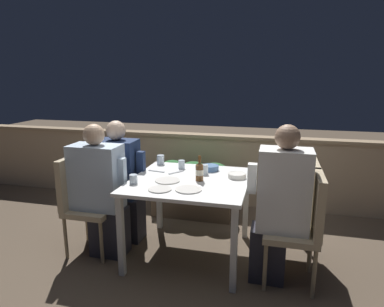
{
  "coord_description": "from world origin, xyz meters",
  "views": [
    {
      "loc": [
        0.74,
        -2.84,
        1.67
      ],
      "look_at": [
        0.0,
        0.08,
        0.96
      ],
      "focal_mm": 32.0,
      "sensor_mm": 36.0,
      "label": 1
    }
  ],
  "objects_px": {
    "person_blue_shirt": "(101,191)",
    "person_navy_jumper": "(121,181)",
    "chair_left_near": "(82,196)",
    "person_white_polo": "(279,205)",
    "chair_left_far": "(104,186)",
    "chair_right_far": "(301,203)",
    "chair_right_near": "(305,220)",
    "beer_bottle": "(199,171)"
  },
  "relations": [
    {
      "from": "beer_bottle",
      "to": "chair_left_far",
      "type": "bearing_deg",
      "value": 170.7
    },
    {
      "from": "person_blue_shirt",
      "to": "person_navy_jumper",
      "type": "bearing_deg",
      "value": 80.84
    },
    {
      "from": "person_blue_shirt",
      "to": "chair_right_far",
      "type": "xyz_separation_m",
      "value": [
        1.78,
        0.33,
        -0.07
      ]
    },
    {
      "from": "chair_left_far",
      "to": "beer_bottle",
      "type": "xyz_separation_m",
      "value": [
        1.04,
        -0.17,
        0.28
      ]
    },
    {
      "from": "person_blue_shirt",
      "to": "chair_right_far",
      "type": "relative_size",
      "value": 1.34
    },
    {
      "from": "chair_left_near",
      "to": "person_white_polo",
      "type": "height_order",
      "value": "person_white_polo"
    },
    {
      "from": "person_white_polo",
      "to": "chair_left_far",
      "type": "bearing_deg",
      "value": 167.93
    },
    {
      "from": "chair_left_far",
      "to": "person_navy_jumper",
      "type": "xyz_separation_m",
      "value": [
        0.2,
        -0.0,
        0.07
      ]
    },
    {
      "from": "person_navy_jumper",
      "to": "chair_right_near",
      "type": "bearing_deg",
      "value": -12.08
    },
    {
      "from": "person_blue_shirt",
      "to": "chair_left_far",
      "type": "relative_size",
      "value": 1.34
    },
    {
      "from": "person_navy_jumper",
      "to": "chair_right_near",
      "type": "relative_size",
      "value": 1.32
    },
    {
      "from": "beer_bottle",
      "to": "person_blue_shirt",
      "type": "bearing_deg",
      "value": -170.38
    },
    {
      "from": "chair_right_far",
      "to": "beer_bottle",
      "type": "relative_size",
      "value": 4.07
    },
    {
      "from": "chair_left_near",
      "to": "chair_right_far",
      "type": "relative_size",
      "value": 1.0
    },
    {
      "from": "person_blue_shirt",
      "to": "beer_bottle",
      "type": "height_order",
      "value": "person_blue_shirt"
    },
    {
      "from": "person_blue_shirt",
      "to": "person_white_polo",
      "type": "bearing_deg",
      "value": -1.77
    },
    {
      "from": "chair_left_far",
      "to": "person_white_polo",
      "type": "relative_size",
      "value": 0.71
    },
    {
      "from": "chair_left_near",
      "to": "chair_right_far",
      "type": "bearing_deg",
      "value": 9.31
    },
    {
      "from": "chair_right_far",
      "to": "beer_bottle",
      "type": "xyz_separation_m",
      "value": [
        -0.89,
        -0.17,
        0.28
      ]
    },
    {
      "from": "person_blue_shirt",
      "to": "beer_bottle",
      "type": "xyz_separation_m",
      "value": [
        0.89,
        0.15,
        0.21
      ]
    },
    {
      "from": "chair_left_near",
      "to": "person_navy_jumper",
      "type": "height_order",
      "value": "person_navy_jumper"
    },
    {
      "from": "chair_right_far",
      "to": "person_blue_shirt",
      "type": "bearing_deg",
      "value": -169.65
    },
    {
      "from": "chair_left_near",
      "to": "chair_left_far",
      "type": "distance_m",
      "value": 0.33
    },
    {
      "from": "chair_left_far",
      "to": "chair_right_far",
      "type": "bearing_deg",
      "value": 0.1
    },
    {
      "from": "chair_left_near",
      "to": "chair_right_near",
      "type": "distance_m",
      "value": 1.99
    },
    {
      "from": "chair_left_near",
      "to": "beer_bottle",
      "type": "relative_size",
      "value": 4.07
    },
    {
      "from": "chair_left_far",
      "to": "chair_right_near",
      "type": "height_order",
      "value": "same"
    },
    {
      "from": "chair_right_near",
      "to": "chair_left_far",
      "type": "bearing_deg",
      "value": 169.15
    },
    {
      "from": "person_navy_jumper",
      "to": "person_white_polo",
      "type": "relative_size",
      "value": 0.94
    },
    {
      "from": "chair_left_near",
      "to": "person_white_polo",
      "type": "xyz_separation_m",
      "value": [
        1.79,
        -0.05,
        0.1
      ]
    },
    {
      "from": "person_blue_shirt",
      "to": "person_white_polo",
      "type": "relative_size",
      "value": 0.95
    },
    {
      "from": "chair_right_far",
      "to": "person_navy_jumper",
      "type": "bearing_deg",
      "value": -179.89
    },
    {
      "from": "chair_left_near",
      "to": "person_blue_shirt",
      "type": "height_order",
      "value": "person_blue_shirt"
    },
    {
      "from": "chair_left_near",
      "to": "chair_right_far",
      "type": "height_order",
      "value": "same"
    },
    {
      "from": "person_navy_jumper",
      "to": "chair_right_near",
      "type": "xyz_separation_m",
      "value": [
        1.73,
        -0.37,
        -0.07
      ]
    },
    {
      "from": "person_blue_shirt",
      "to": "chair_right_near",
      "type": "relative_size",
      "value": 1.34
    },
    {
      "from": "chair_left_far",
      "to": "person_navy_jumper",
      "type": "bearing_deg",
      "value": -0.0
    },
    {
      "from": "chair_left_far",
      "to": "chair_right_near",
      "type": "relative_size",
      "value": 1.0
    },
    {
      "from": "chair_left_near",
      "to": "beer_bottle",
      "type": "height_order",
      "value": "beer_bottle"
    },
    {
      "from": "chair_left_far",
      "to": "chair_right_far",
      "type": "relative_size",
      "value": 1.0
    },
    {
      "from": "chair_right_far",
      "to": "chair_left_near",
      "type": "bearing_deg",
      "value": -170.69
    },
    {
      "from": "person_navy_jumper",
      "to": "chair_right_far",
      "type": "bearing_deg",
      "value": 0.11
    }
  ]
}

